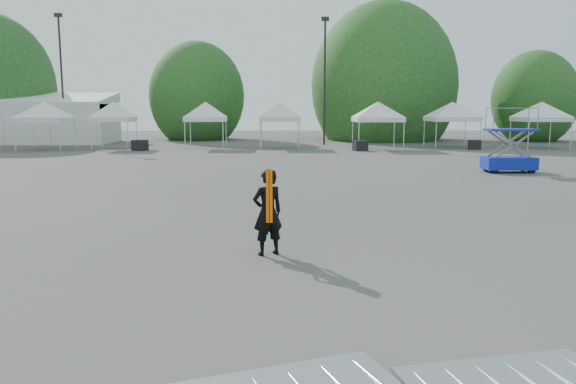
{
  "coord_description": "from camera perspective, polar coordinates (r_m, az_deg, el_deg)",
  "views": [
    {
      "loc": [
        -1.06,
        -12.37,
        2.92
      ],
      "look_at": [
        -0.77,
        -1.67,
        1.3
      ],
      "focal_mm": 35.0,
      "sensor_mm": 36.0,
      "label": 1
    }
  ],
  "objects": [
    {
      "name": "crate_west",
      "position": [
        39.72,
        -14.81,
        4.61
      ],
      "size": [
        1.1,
        0.96,
        0.73
      ],
      "primitive_type": "cube",
      "rotation": [
        0.0,
        0.0,
        -0.29
      ],
      "color": "black",
      "rests_on": "ground"
    },
    {
      "name": "ground",
      "position": [
        12.76,
        3.25,
        -4.65
      ],
      "size": [
        120.0,
        120.0,
        0.0
      ],
      "primitive_type": "plane",
      "color": "#474442",
      "rests_on": "ground"
    },
    {
      "name": "tent_f",
      "position": [
        40.23,
        9.12,
        8.67
      ],
      "size": [
        4.62,
        4.62,
        3.88
      ],
      "color": "silver",
      "rests_on": "ground"
    },
    {
      "name": "tent_b",
      "position": [
        42.64,
        -23.53,
        8.06
      ],
      "size": [
        4.47,
        4.47,
        3.88
      ],
      "color": "silver",
      "rests_on": "ground"
    },
    {
      "name": "tent_g",
      "position": [
        43.08,
        16.35,
        8.42
      ],
      "size": [
        4.74,
        4.74,
        3.88
      ],
      "color": "silver",
      "rests_on": "ground"
    },
    {
      "name": "tree_mid_e",
      "position": [
        52.38,
        9.69,
        10.56
      ],
      "size": [
        5.12,
        5.12,
        7.79
      ],
      "color": "#382314",
      "rests_on": "ground"
    },
    {
      "name": "light_pole_east",
      "position": [
        44.63,
        3.75,
        11.9
      ],
      "size": [
        0.6,
        0.25,
        9.8
      ],
      "color": "black",
      "rests_on": "ground"
    },
    {
      "name": "tree_mid_w",
      "position": [
        52.84,
        -9.23,
        9.57
      ],
      "size": [
        4.16,
        4.16,
        6.33
      ],
      "color": "#382314",
      "rests_on": "ground"
    },
    {
      "name": "man",
      "position": [
        11.11,
        -2.08,
        -2.07
      ],
      "size": [
        0.74,
        0.64,
        1.72
      ],
      "rotation": [
        0.0,
        0.0,
        3.57
      ],
      "color": "black",
      "rests_on": "ground"
    },
    {
      "name": "tent_h",
      "position": [
        44.51,
        24.36,
        8.01
      ],
      "size": [
        4.55,
        4.55,
        3.88
      ],
      "color": "silver",
      "rests_on": "ground"
    },
    {
      "name": "crate_east",
      "position": [
        41.67,
        18.42,
        4.58
      ],
      "size": [
        0.98,
        0.84,
        0.66
      ],
      "primitive_type": "cube",
      "rotation": [
        0.0,
        0.0,
        -0.24
      ],
      "color": "black",
      "rests_on": "ground"
    },
    {
      "name": "scissor_lift",
      "position": [
        27.3,
        21.65,
        4.93
      ],
      "size": [
        2.26,
        1.14,
        2.91
      ],
      "rotation": [
        0.0,
        0.0,
        -0.0
      ],
      "color": "#0B1E92",
      "rests_on": "ground"
    },
    {
      "name": "crate_mid",
      "position": [
        38.61,
        7.35,
        4.69
      ],
      "size": [
        1.06,
        0.92,
        0.7
      ],
      "primitive_type": "cube",
      "rotation": [
        0.0,
        0.0,
        0.28
      ],
      "color": "black",
      "rests_on": "ground"
    },
    {
      "name": "tent_e",
      "position": [
        40.66,
        -0.85,
        8.77
      ],
      "size": [
        4.13,
        4.13,
        3.88
      ],
      "color": "silver",
      "rests_on": "ground"
    },
    {
      "name": "light_pole_west",
      "position": [
        49.45,
        -22.03,
        11.27
      ],
      "size": [
        0.6,
        0.25,
        10.3
      ],
      "color": "black",
      "rests_on": "ground"
    },
    {
      "name": "tent_c",
      "position": [
        41.73,
        -17.34,
        8.39
      ],
      "size": [
        3.81,
        3.81,
        3.88
      ],
      "color": "silver",
      "rests_on": "ground"
    },
    {
      "name": "tent_d",
      "position": [
        41.02,
        -8.37,
        8.68
      ],
      "size": [
        4.03,
        4.03,
        3.88
      ],
      "color": "silver",
      "rests_on": "ground"
    },
    {
      "name": "barrier_mid",
      "position": [
        6.71,
        21.75,
        -17.46
      ],
      "size": [
        2.44,
        1.54,
        0.07
      ],
      "rotation": [
        0.0,
        0.0,
        0.19
      ],
      "color": "#9DA0A5",
      "rests_on": "ground"
    },
    {
      "name": "tree_far_e",
      "position": [
        54.49,
        23.77,
        8.61
      ],
      "size": [
        3.84,
        3.84,
        5.84
      ],
      "color": "#382314",
      "rests_on": "ground"
    },
    {
      "name": "marquee",
      "position": [
        51.8,
        -25.58,
        6.7
      ],
      "size": [
        15.0,
        6.25,
        4.23
      ],
      "color": "white",
      "rests_on": "ground"
    }
  ]
}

